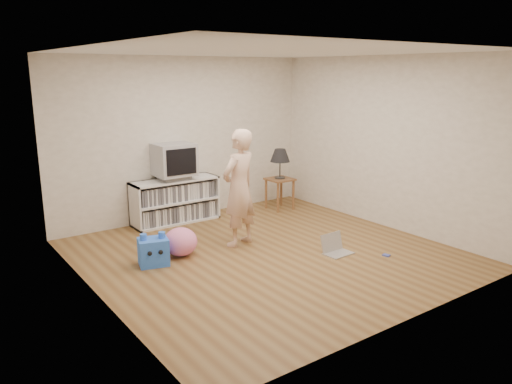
{
  "coord_description": "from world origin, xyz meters",
  "views": [
    {
      "loc": [
        -3.77,
        -4.99,
        2.37
      ],
      "look_at": [
        0.1,
        0.4,
        0.75
      ],
      "focal_mm": 35.0,
      "sensor_mm": 36.0,
      "label": 1
    }
  ],
  "objects": [
    {
      "name": "plush_pink",
      "position": [
        -0.96,
        0.62,
        0.19
      ],
      "size": [
        0.52,
        0.52,
        0.37
      ],
      "primitive_type": "ellipsoid",
      "rotation": [
        0.0,
        0.0,
        0.19
      ],
      "color": "pink",
      "rests_on": "ground"
    },
    {
      "name": "dvd_deck",
      "position": [
        -0.32,
        2.02,
        0.73
      ],
      "size": [
        0.45,
        0.35,
        0.07
      ],
      "primitive_type": "cube",
      "color": "gray",
      "rests_on": "media_unit"
    },
    {
      "name": "table_lamp",
      "position": [
        1.52,
        1.65,
        0.94
      ],
      "size": [
        0.34,
        0.34,
        0.52
      ],
      "color": "#333333",
      "rests_on": "side_table"
    },
    {
      "name": "ground",
      "position": [
        0.0,
        0.0,
        0.0
      ],
      "size": [
        4.5,
        4.5,
        0.0
      ],
      "primitive_type": "plane",
      "color": "brown",
      "rests_on": "ground"
    },
    {
      "name": "walls",
      "position": [
        0.0,
        0.0,
        1.3
      ],
      "size": [
        4.52,
        4.52,
        2.6
      ],
      "color": "beige",
      "rests_on": "ground"
    },
    {
      "name": "ceiling",
      "position": [
        0.0,
        0.0,
        2.6
      ],
      "size": [
        4.5,
        4.5,
        0.01
      ],
      "primitive_type": "cube",
      "color": "white",
      "rests_on": "walls"
    },
    {
      "name": "person",
      "position": [
        -0.09,
        0.52,
        0.81
      ],
      "size": [
        0.68,
        0.54,
        1.62
      ],
      "primitive_type": "imported",
      "rotation": [
        0.0,
        0.0,
        3.44
      ],
      "color": "beige",
      "rests_on": "ground"
    },
    {
      "name": "media_unit",
      "position": [
        -0.32,
        2.04,
        0.35
      ],
      "size": [
        1.4,
        0.45,
        0.7
      ],
      "color": "white",
      "rests_on": "ground"
    },
    {
      "name": "playing_cards",
      "position": [
        1.22,
        -0.98,
        0.01
      ],
      "size": [
        0.08,
        0.1,
        0.02
      ],
      "primitive_type": "cube",
      "rotation": [
        0.0,
        0.0,
        0.21
      ],
      "color": "#4553B9",
      "rests_on": "ground"
    },
    {
      "name": "crt_tv",
      "position": [
        -0.32,
        2.02,
        1.02
      ],
      "size": [
        0.6,
        0.53,
        0.5
      ],
      "color": "#A1A1A6",
      "rests_on": "dvd_deck"
    },
    {
      "name": "laptop",
      "position": [
        0.76,
        -0.5,
        0.07
      ],
      "size": [
        0.38,
        0.31,
        0.26
      ],
      "rotation": [
        0.0,
        0.0,
        0.04
      ],
      "color": "silver",
      "rests_on": "ground"
    },
    {
      "name": "plush_blue",
      "position": [
        -1.38,
        0.52,
        0.18
      ],
      "size": [
        0.42,
        0.37,
        0.42
      ],
      "rotation": [
        0.0,
        0.0,
        -0.26
      ],
      "color": "#2B6BF8",
      "rests_on": "ground"
    },
    {
      "name": "side_table",
      "position": [
        1.52,
        1.65,
        0.42
      ],
      "size": [
        0.42,
        0.42,
        0.55
      ],
      "color": "brown",
      "rests_on": "ground"
    }
  ]
}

